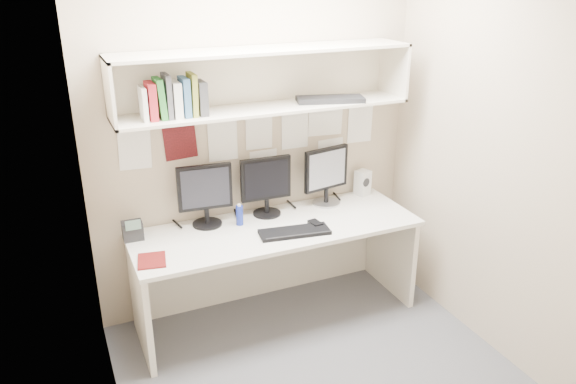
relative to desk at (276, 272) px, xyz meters
name	(u,v)px	position (x,y,z in m)	size (l,w,h in m)	color
floor	(315,367)	(0.00, -0.65, -0.37)	(2.40, 2.00, 0.01)	#4E4E54
wall_back	(256,134)	(0.00, 0.35, 0.93)	(2.40, 0.02, 2.60)	tan
wall_front	(430,258)	(0.00, -1.65, 0.93)	(2.40, 0.02, 2.60)	tan
wall_left	(96,215)	(-1.20, -0.65, 0.93)	(0.02, 2.00, 2.60)	tan
wall_right	(487,153)	(1.20, -0.65, 0.93)	(0.02, 2.00, 2.60)	tan
desk	(276,272)	(0.00, 0.00, 0.00)	(2.00, 0.70, 0.73)	silver
overhead_hutch	(262,78)	(0.00, 0.21, 1.35)	(2.00, 0.38, 0.40)	silver
pinned_papers	(257,141)	(0.00, 0.34, 0.88)	(1.92, 0.01, 0.48)	white
monitor_left	(205,192)	(-0.43, 0.22, 0.60)	(0.38, 0.21, 0.44)	black
monitor_center	(266,183)	(0.02, 0.22, 0.60)	(0.37, 0.20, 0.43)	black
monitor_right	(326,173)	(0.50, 0.22, 0.61)	(0.38, 0.21, 0.44)	#A5A5AA
keyboard	(295,232)	(0.07, -0.16, 0.38)	(0.48, 0.17, 0.02)	black
mouse	(315,224)	(0.25, -0.11, 0.38)	(0.07, 0.11, 0.03)	black
speaker	(363,183)	(0.85, 0.26, 0.46)	(0.13, 0.13, 0.20)	silver
blue_bottle	(240,215)	(-0.22, 0.12, 0.44)	(0.05, 0.05, 0.16)	navy
maroon_notebook	(152,260)	(-0.89, -0.16, 0.37)	(0.17, 0.20, 0.01)	#5B100F
desk_phone	(133,230)	(-0.94, 0.20, 0.43)	(0.13, 0.12, 0.16)	black
book_stack	(174,98)	(-0.62, 0.13, 1.29)	(0.40, 0.17, 0.27)	silver
hutch_tray	(330,99)	(0.46, 0.12, 1.19)	(0.46, 0.18, 0.03)	black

